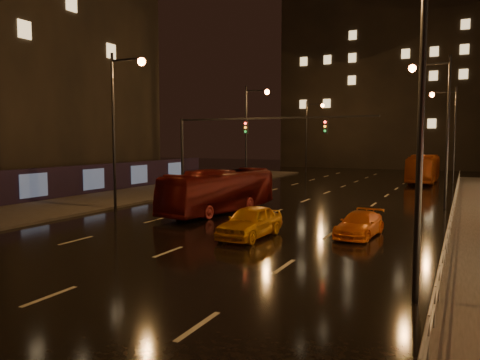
% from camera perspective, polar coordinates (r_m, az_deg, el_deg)
% --- Properties ---
extents(ground, '(140.00, 140.00, 0.00)m').
position_cam_1_polar(ground, '(33.57, 6.93, -2.89)').
color(ground, black).
rests_on(ground, ground).
extents(sidewalk_left, '(7.00, 70.00, 0.15)m').
position_cam_1_polar(sidewalk_left, '(36.17, -16.54, -2.38)').
color(sidewalk_left, '#38332D').
rests_on(sidewalk_left, ground).
extents(building_distant, '(44.00, 16.00, 36.00)m').
position_cam_1_polar(building_distant, '(84.84, 21.55, 13.68)').
color(building_distant, black).
rests_on(building_distant, ground).
extents(hoarding_left, '(0.30, 46.00, 2.50)m').
position_cam_1_polar(hoarding_left, '(36.63, -24.04, -0.66)').
color(hoarding_left, black).
rests_on(hoarding_left, ground).
extents(traffic_signal, '(15.31, 0.32, 6.20)m').
position_cam_1_polar(traffic_signal, '(35.22, -0.83, 5.23)').
color(traffic_signal, black).
rests_on(traffic_signal, ground).
extents(streetlight_right, '(2.64, 0.50, 10.00)m').
position_cam_1_polar(streetlight_right, '(13.74, 18.46, 12.65)').
color(streetlight_right, black).
rests_on(streetlight_right, ground).
extents(railing_right, '(0.05, 56.00, 1.00)m').
position_cam_1_polar(railing_right, '(29.71, 24.61, -2.57)').
color(railing_right, '#99999E').
rests_on(railing_right, sidewalk_right).
extents(bus_red, '(3.45, 9.86, 2.69)m').
position_cam_1_polar(bus_red, '(29.26, -2.51, -1.35)').
color(bus_red, '#5D0F0D').
rests_on(bus_red, ground).
extents(bus_curb, '(2.69, 10.72, 2.98)m').
position_cam_1_polar(bus_curb, '(53.86, 21.47, 1.31)').
color(bus_curb, '#92370E').
rests_on(bus_curb, ground).
extents(taxi_near, '(1.93, 4.39, 1.47)m').
position_cam_1_polar(taxi_near, '(21.80, 1.25, -5.11)').
color(taxi_near, orange).
rests_on(taxi_near, ground).
extents(taxi_far, '(1.93, 4.04, 1.14)m').
position_cam_1_polar(taxi_far, '(22.79, 14.36, -5.25)').
color(taxi_far, orange).
rests_on(taxi_far, ground).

